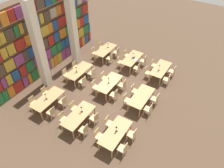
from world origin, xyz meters
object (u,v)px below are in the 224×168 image
(chair_22, at_px, (144,61))
(reading_table_4, at_px, (109,83))
(chair_24, at_px, (51,112))
(reading_table_8, at_px, (105,50))
(chair_6, at_px, (155,99))
(desk_lamp_2, at_px, (81,108))
(chair_27, at_px, (45,93))
(chair_26, at_px, (63,101))
(pillar_left, at_px, (38,47))
(chair_3, at_px, (109,123))
(desk_lamp_3, at_px, (109,79))
(chair_18, at_px, (123,85))
(chair_28, at_px, (83,81))
(chair_10, at_px, (173,71))
(chair_15, at_px, (74,108))
(reading_table_3, at_px, (78,116))
(chair_13, at_px, (63,119))
(desk_lamp_5, at_px, (45,95))
(chair_17, at_px, (95,86))
(chair_7, at_px, (134,90))
(chair_32, at_px, (110,58))
(chair_16, at_px, (114,95))
(reading_table_7, at_px, (79,71))
(chair_1, at_px, (98,136))
(chair_19, at_px, (104,78))
(chair_14, at_px, (95,118))
(desk_lamp_7, at_px, (108,44))
(chair_0, at_px, (123,149))
(chair_30, at_px, (92,73))
(desk_lamp_0, at_px, (116,128))
(chair_2, at_px, (133,134))
(desk_lamp_6, at_px, (76,69))
(chair_35, at_px, (101,47))
(chair_4, at_px, (149,109))
(reading_table_1, at_px, (141,97))
(chair_29, at_px, (66,74))
(chair_21, at_px, (120,62))
(chair_25, at_px, (33,102))
(chair_34, at_px, (117,52))
(pillar_center, at_px, (72,26))
(chair_20, at_px, (137,68))
(desk_lamp_1, at_px, (159,67))
(reading_table_0, at_px, (115,133))
(laptop, at_px, (135,59))

(chair_22, bearing_deg, reading_table_4, 169.39)
(chair_24, relative_size, reading_table_8, 0.41)
(chair_6, relative_size, desk_lamp_2, 1.97)
(reading_table_8, bearing_deg, chair_27, 173.35)
(chair_6, bearing_deg, chair_24, 131.62)
(chair_22, distance_m, chair_26, 7.04)
(pillar_left, distance_m, chair_3, 6.47)
(desk_lamp_3, bearing_deg, chair_26, 148.24)
(chair_18, bearing_deg, pillar_left, 113.55)
(chair_28, bearing_deg, chair_10, -48.10)
(chair_15, bearing_deg, desk_lamp_3, 164.95)
(reading_table_3, bearing_deg, chair_13, 123.69)
(chair_15, xyz_separation_m, desk_lamp_5, (-0.51, 1.70, 0.61))
(chair_18, bearing_deg, reading_table_8, 48.82)
(chair_3, relative_size, chair_17, 1.00)
(chair_7, bearing_deg, chair_32, -124.90)
(chair_16, xyz_separation_m, chair_28, (-0.02, 2.53, 0.00))
(reading_table_7, relative_size, chair_28, 2.42)
(chair_13, bearing_deg, chair_1, 92.60)
(chair_19, bearing_deg, desk_lamp_2, 13.00)
(chair_14, relative_size, chair_16, 1.00)
(chair_22, distance_m, desk_lamp_7, 3.19)
(chair_0, height_order, chair_26, same)
(chair_15, bearing_deg, chair_32, -170.23)
(reading_table_3, bearing_deg, chair_30, 25.43)
(desk_lamp_0, bearing_deg, chair_27, 85.86)
(chair_18, relative_size, reading_table_8, 0.41)
(chair_2, bearing_deg, desk_lamp_6, 66.96)
(chair_22, bearing_deg, chair_19, 156.15)
(chair_0, relative_size, chair_35, 1.00)
(chair_4, height_order, chair_26, same)
(reading_table_1, height_order, chair_16, chair_16)
(reading_table_1, bearing_deg, chair_35, 55.33)
(chair_4, distance_m, chair_10, 4.34)
(chair_19, distance_m, chair_27, 4.07)
(chair_16, xyz_separation_m, chair_19, (1.10, 1.51, 0.00))
(chair_29, bearing_deg, chair_18, 105.38)
(chair_21, bearing_deg, chair_25, -19.65)
(chair_16, height_order, chair_34, same)
(pillar_center, height_order, chair_27, pillar_center)
(chair_16, xyz_separation_m, chair_20, (3.36, 0.03, 0.00))
(desk_lamp_1, xyz_separation_m, chair_17, (-3.52, 3.06, -0.62))
(pillar_left, relative_size, reading_table_0, 2.78)
(chair_19, distance_m, desk_lamp_6, 2.03)
(chair_2, distance_m, desk_lamp_5, 5.67)
(laptop, bearing_deg, desk_lamp_0, -161.01)
(laptop, relative_size, desk_lamp_7, 0.74)
(desk_lamp_2, xyz_separation_m, desk_lamp_3, (2.95, 0.04, 0.02))
(chair_10, relative_size, desk_lamp_1, 1.78)
(chair_17, relative_size, reading_table_7, 0.41)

